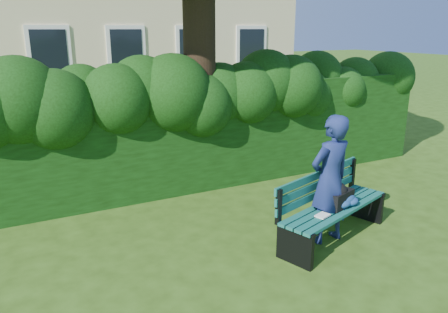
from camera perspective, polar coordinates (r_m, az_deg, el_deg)
ground at (r=6.07m, az=2.64°, el=-10.08°), size 80.00×80.00×0.00m
hedge at (r=7.63m, az=-5.52°, el=2.66°), size 10.00×1.00×1.80m
park_bench at (r=5.95m, az=14.17°, el=-5.89°), size 1.94×1.11×0.89m
man_reading at (r=5.74m, az=13.66°, el=-2.96°), size 0.65×0.46×1.69m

